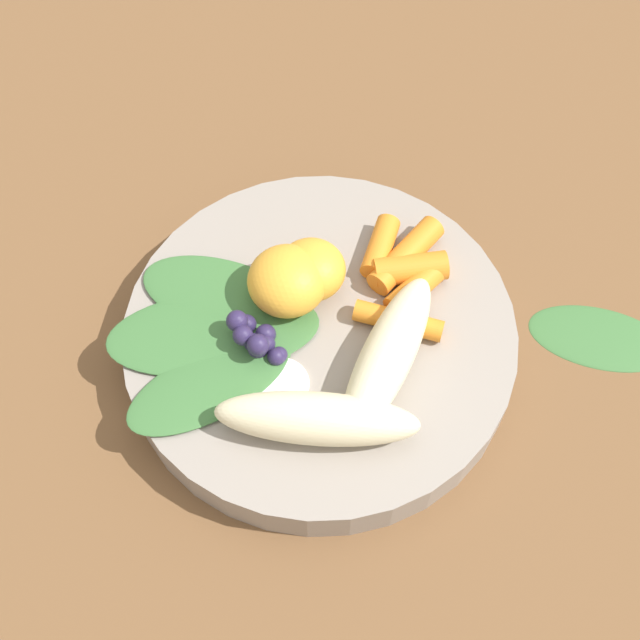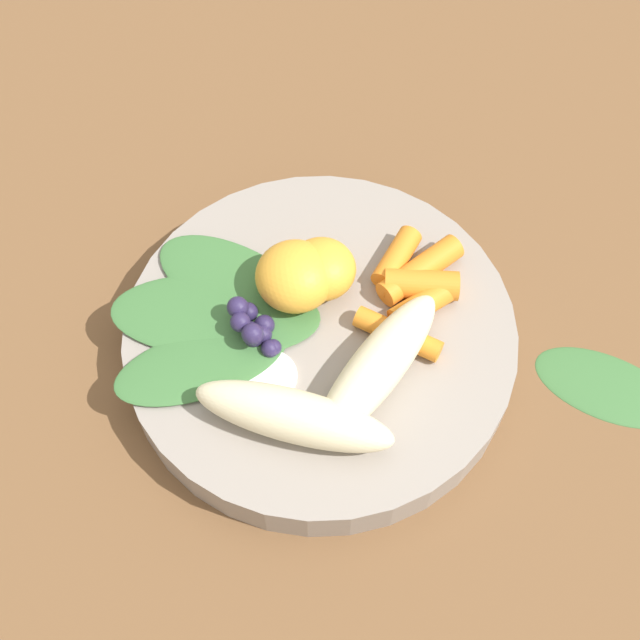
{
  "view_description": "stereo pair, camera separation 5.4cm",
  "coord_description": "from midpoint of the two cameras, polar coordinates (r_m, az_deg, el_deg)",
  "views": [
    {
      "loc": [
        0.19,
        0.21,
        0.51
      ],
      "look_at": [
        0.0,
        0.0,
        0.04
      ],
      "focal_mm": 47.28,
      "sensor_mm": 36.0,
      "label": 1
    },
    {
      "loc": [
        0.14,
        0.24,
        0.51
      ],
      "look_at": [
        0.0,
        0.0,
        0.04
      ],
      "focal_mm": 47.28,
      "sensor_mm": 36.0,
      "label": 2
    }
  ],
  "objects": [
    {
      "name": "orange_segment_near",
      "position": [
        0.55,
        -5.36,
        2.2
      ],
      "size": [
        0.05,
        0.05,
        0.04
      ],
      "primitive_type": "ellipsoid",
      "color": "#F4A833",
      "rests_on": "bowl"
    },
    {
      "name": "ground_plane",
      "position": [
        0.58,
        -2.68,
        -2.32
      ],
      "size": [
        2.4,
        2.4,
        0.0
      ],
      "primitive_type": "plane",
      "color": "brown"
    },
    {
      "name": "carrot_rear",
      "position": [
        0.57,
        2.9,
        4.42
      ],
      "size": [
        0.07,
        0.03,
        0.02
      ],
      "primitive_type": "cylinder",
      "rotation": [
        0.0,
        1.57,
        3.29
      ],
      "color": "orange",
      "rests_on": "bowl"
    },
    {
      "name": "kale_leaf_left",
      "position": [
        0.57,
        -9.13,
        1.35
      ],
      "size": [
        0.11,
        0.13,
        0.01
      ],
      "primitive_type": "ellipsoid",
      "rotation": [
        0.0,
        0.0,
        5.2
      ],
      "color": "#3D7038",
      "rests_on": "bowl"
    },
    {
      "name": "blueberry_pile",
      "position": [
        0.54,
        -7.19,
        -1.54
      ],
      "size": [
        0.03,
        0.04,
        0.03
      ],
      "color": "#2D234C",
      "rests_on": "bowl"
    },
    {
      "name": "kale_leaf_right",
      "position": [
        0.56,
        -10.02,
        -1.04
      ],
      "size": [
        0.15,
        0.13,
        0.01
      ],
      "primitive_type": "ellipsoid",
      "rotation": [
        0.0,
        0.0,
        5.69
      ],
      "color": "#3D7038",
      "rests_on": "bowl"
    },
    {
      "name": "carrot_front",
      "position": [
        0.55,
        2.51,
        -0.28
      ],
      "size": [
        0.04,
        0.06,
        0.01
      ],
      "primitive_type": "cylinder",
      "rotation": [
        0.0,
        1.57,
        2.12
      ],
      "color": "orange",
      "rests_on": "bowl"
    },
    {
      "name": "banana_peeled_right",
      "position": [
        0.5,
        -3.3,
        -6.95
      ],
      "size": [
        0.11,
        0.11,
        0.03
      ],
      "primitive_type": "ellipsoid",
      "rotation": [
        0.0,
        0.0,
        2.34
      ],
      "color": "beige",
      "rests_on": "bowl"
    },
    {
      "name": "coconut_shred_patch",
      "position": [
        0.53,
        -5.65,
        -4.61
      ],
      "size": [
        0.04,
        0.04,
        0.0
      ],
      "primitive_type": "cylinder",
      "color": "white",
      "rests_on": "bowl"
    },
    {
      "name": "kale_leaf_stray",
      "position": [
        0.6,
        16.04,
        -1.29
      ],
      "size": [
        0.1,
        0.11,
        0.01
      ],
      "primitive_type": "ellipsoid",
      "rotation": [
        0.0,
        0.0,
        2.17
      ],
      "color": "#3D7038",
      "rests_on": "ground_plane"
    },
    {
      "name": "banana_peeled_left",
      "position": [
        0.52,
        1.66,
        -2.66
      ],
      "size": [
        0.13,
        0.08,
        0.03
      ],
      "primitive_type": "ellipsoid",
      "rotation": [
        0.0,
        0.0,
        3.55
      ],
      "color": "beige",
      "rests_on": "bowl"
    },
    {
      "name": "orange_segment_far",
      "position": [
        0.56,
        -3.41,
        3.19
      ],
      "size": [
        0.05,
        0.05,
        0.03
      ],
      "primitive_type": "ellipsoid",
      "color": "#F4A833",
      "rests_on": "bowl"
    },
    {
      "name": "carrot_mid_right",
      "position": [
        0.56,
        3.42,
        3.25
      ],
      "size": [
        0.05,
        0.04,
        0.02
      ],
      "primitive_type": "cylinder",
      "rotation": [
        0.0,
        1.57,
        2.56
      ],
      "color": "orange",
      "rests_on": "bowl"
    },
    {
      "name": "kale_leaf_rear",
      "position": [
        0.54,
        -10.32,
        -4.51
      ],
      "size": [
        0.12,
        0.07,
        0.01
      ],
      "primitive_type": "ellipsoid",
      "rotation": [
        0.0,
        0.0,
        6.09
      ],
      "color": "#3D7038",
      "rests_on": "bowl"
    },
    {
      "name": "carrot_small",
      "position": [
        0.58,
        1.43,
        4.76
      ],
      "size": [
        0.05,
        0.04,
        0.02
      ],
      "primitive_type": "cylinder",
      "rotation": [
        0.0,
        1.57,
        3.68
      ],
      "color": "orange",
      "rests_on": "bowl"
    },
    {
      "name": "carrot_mid_left",
      "position": [
        0.56,
        3.75,
        1.94
      ],
      "size": [
        0.05,
        0.02,
        0.02
      ],
      "primitive_type": "cylinder",
      "rotation": [
        0.0,
        1.57,
        3.2
      ],
      "color": "orange",
      "rests_on": "bowl"
    },
    {
      "name": "bowl",
      "position": [
        0.57,
        -2.74,
        -1.56
      ],
      "size": [
        0.26,
        0.26,
        0.03
      ],
      "primitive_type": "cylinder",
      "color": "gray",
      "rests_on": "ground_plane"
    }
  ]
}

